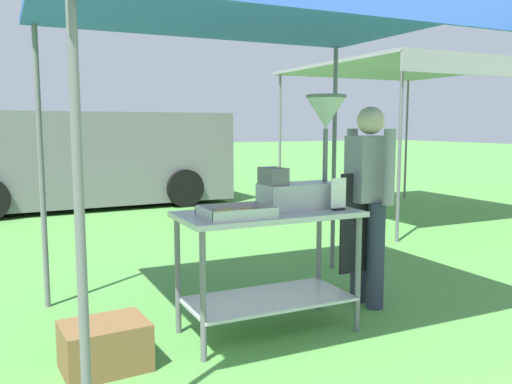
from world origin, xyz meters
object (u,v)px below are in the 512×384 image
(vendor, at_px, (368,196))
(donut_tray, at_px, (236,214))
(van_grey, at_px, (83,158))
(supply_crate, at_px, (105,346))
(menu_sign, at_px, (338,197))
(neighbour_tent, at_px, (409,71))
(stall_canopy, at_px, (262,16))
(donut_fryer, at_px, (307,163))
(donut_cart, at_px, (268,245))

(vendor, bearing_deg, donut_tray, -167.25)
(van_grey, bearing_deg, supply_crate, -96.94)
(menu_sign, bearing_deg, neighbour_tent, 44.00)
(vendor, bearing_deg, stall_canopy, -175.15)
(donut_fryer, relative_size, menu_sign, 3.58)
(stall_canopy, relative_size, donut_tray, 6.44)
(donut_tray, relative_size, neighbour_tent, 0.14)
(neighbour_tent, bearing_deg, donut_cart, -140.60)
(donut_tray, bearing_deg, vendor, 12.75)
(stall_canopy, bearing_deg, donut_tray, -144.72)
(supply_crate, distance_m, van_grey, 7.03)
(donut_fryer, bearing_deg, neighbour_tent, 41.33)
(vendor, height_order, neighbour_tent, neighbour_tent)
(donut_tray, distance_m, neighbour_tent, 5.95)
(menu_sign, xyz_separation_m, neighbour_tent, (3.77, 3.64, 1.35))
(van_grey, bearing_deg, donut_cart, -87.42)
(stall_canopy, relative_size, van_grey, 0.56)
(donut_cart, bearing_deg, menu_sign, -18.18)
(supply_crate, relative_size, neighbour_tent, 0.16)
(donut_fryer, xyz_separation_m, neighbour_tent, (3.90, 3.43, 1.12))
(donut_cart, relative_size, neighbour_tent, 0.38)
(donut_tray, xyz_separation_m, neighbour_tent, (4.53, 3.59, 1.43))
(donut_tray, height_order, neighbour_tent, neighbour_tent)
(donut_cart, distance_m, van_grey, 6.85)
(donut_fryer, relative_size, van_grey, 0.16)
(donut_fryer, xyz_separation_m, vendor, (0.65, 0.13, -0.29))
(supply_crate, bearing_deg, donut_fryer, 5.78)
(donut_cart, bearing_deg, vendor, 10.42)
(donut_fryer, xyz_separation_m, supply_crate, (-1.49, -0.15, -1.05))
(vendor, bearing_deg, van_grey, 101.02)
(donut_cart, relative_size, donut_fryer, 1.55)
(vendor, distance_m, supply_crate, 2.29)
(van_grey, relative_size, neighbour_tent, 1.56)
(donut_tray, xyz_separation_m, menu_sign, (0.76, -0.05, 0.07))
(neighbour_tent, bearing_deg, donut_tray, -141.60)
(donut_tray, height_order, supply_crate, donut_tray)
(donut_tray, relative_size, supply_crate, 0.87)
(menu_sign, distance_m, supply_crate, 1.82)
(donut_fryer, bearing_deg, donut_tray, -165.72)
(donut_cart, bearing_deg, neighbour_tent, 39.40)
(van_grey, bearing_deg, neighbour_tent, -36.44)
(stall_canopy, xyz_separation_m, vendor, (0.99, 0.08, -1.30))
(donut_fryer, height_order, van_grey, van_grey)
(stall_canopy, bearing_deg, donut_cart, -90.00)
(donut_tray, relative_size, menu_sign, 2.01)
(vendor, bearing_deg, menu_sign, -146.87)
(menu_sign, distance_m, neighbour_tent, 5.41)
(neighbour_tent, bearing_deg, menu_sign, -136.00)
(stall_canopy, distance_m, vendor, 1.63)
(donut_tray, distance_m, donut_fryer, 0.72)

